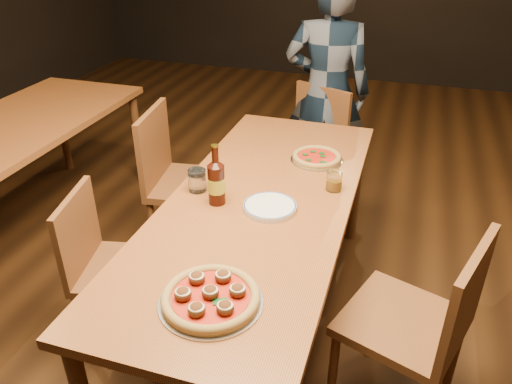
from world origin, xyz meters
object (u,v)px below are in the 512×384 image
(chair_end, at_px, (303,153))
(table_left, at_px, (2,142))
(chair_main_nw, at_px, (122,269))
(plate_stack, at_px, (270,207))
(diner, at_px, (327,93))
(pizza_margherita, at_px, (317,157))
(chair_main_sw, at_px, (191,184))
(beer_bottle, at_px, (216,183))
(amber_glass, at_px, (334,181))
(water_glass, at_px, (197,180))
(chair_main_e, at_px, (403,321))
(table_main, at_px, (259,214))
(pizza_meatball, at_px, (211,297))

(chair_end, bearing_deg, table_left, -129.07)
(chair_main_nw, distance_m, chair_end, 1.52)
(plate_stack, height_order, diner, diner)
(chair_main_nw, distance_m, pizza_margherita, 1.11)
(chair_end, bearing_deg, plate_stack, -61.18)
(plate_stack, bearing_deg, chair_main_sw, 138.87)
(beer_bottle, bearing_deg, amber_glass, 30.08)
(table_left, bearing_deg, water_glass, -12.00)
(water_glass, height_order, diner, diner)
(chair_main_nw, height_order, amber_glass, amber_glass)
(pizza_margherita, relative_size, beer_bottle, 0.99)
(diner, bearing_deg, plate_stack, 86.30)
(chair_main_sw, xyz_separation_m, pizza_margherita, (0.73, -0.02, 0.29))
(chair_main_e, relative_size, pizza_margherita, 3.47)
(chair_main_nw, height_order, pizza_margherita, chair_main_nw)
(chair_main_nw, bearing_deg, table_main, -78.46)
(diner, bearing_deg, chair_end, 66.91)
(water_glass, bearing_deg, pizza_meatball, -63.42)
(chair_main_nw, height_order, pizza_meatball, chair_main_nw)
(chair_main_nw, distance_m, diner, 1.83)
(diner, bearing_deg, table_left, 27.97)
(chair_main_sw, height_order, plate_stack, chair_main_sw)
(pizza_meatball, xyz_separation_m, beer_bottle, (-0.22, 0.61, 0.07))
(water_glass, bearing_deg, chair_end, 77.76)
(water_glass, distance_m, amber_glass, 0.63)
(table_left, xyz_separation_m, chair_main_sw, (1.13, 0.20, -0.20))
(chair_main_sw, height_order, chair_main_e, chair_main_sw)
(table_left, height_order, beer_bottle, beer_bottle)
(table_left, height_order, diner, diner)
(chair_main_nw, xyz_separation_m, amber_glass, (0.89, 0.46, 0.38))
(chair_main_sw, xyz_separation_m, water_glass, (0.27, -0.50, 0.32))
(table_left, distance_m, water_glass, 1.44)
(table_main, xyz_separation_m, pizza_margherita, (0.16, 0.48, 0.09))
(beer_bottle, relative_size, amber_glass, 2.96)
(chair_main_sw, distance_m, water_glass, 0.65)
(pizza_meatball, relative_size, diner, 0.22)
(table_left, distance_m, chair_end, 1.87)
(chair_end, relative_size, beer_bottle, 3.33)
(water_glass, bearing_deg, table_left, 168.00)
(water_glass, relative_size, diner, 0.07)
(chair_end, xyz_separation_m, beer_bottle, (-0.12, -1.23, 0.39))
(chair_main_sw, height_order, beer_bottle, beer_bottle)
(plate_stack, bearing_deg, table_left, 168.54)
(pizza_margherita, relative_size, water_glass, 2.59)
(plate_stack, height_order, beer_bottle, beer_bottle)
(chair_end, relative_size, pizza_margherita, 3.36)
(water_glass, height_order, amber_glass, water_glass)
(chair_main_e, relative_size, water_glass, 9.00)
(table_main, bearing_deg, table_left, 169.99)
(pizza_margherita, bearing_deg, chair_end, 107.29)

